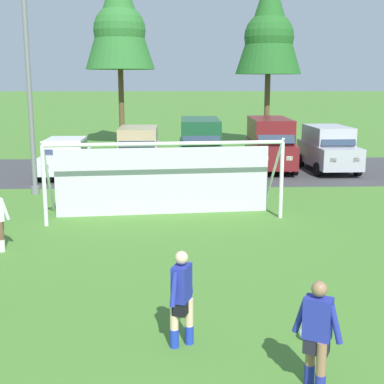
% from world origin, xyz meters
% --- Properties ---
extents(ground_plane, '(400.00, 400.00, 0.00)m').
position_xyz_m(ground_plane, '(0.00, 15.00, 0.00)').
color(ground_plane, '#477A2D').
extents(parking_lot_strip, '(52.00, 8.40, 0.01)m').
position_xyz_m(parking_lot_strip, '(0.00, 22.66, 0.00)').
color(parking_lot_strip, '#3D3D3F').
rests_on(parking_lot_strip, ground).
extents(soccer_ball, '(0.22, 0.22, 0.22)m').
position_xyz_m(soccer_ball, '(1.71, 5.30, 0.11)').
color(soccer_ball, white).
rests_on(soccer_ball, ground).
extents(soccer_goal, '(7.57, 2.66, 2.57)m').
position_xyz_m(soccer_goal, '(-0.81, 13.92, 1.29)').
color(soccer_goal, white).
rests_on(soccer_goal, ground).
extents(player_winger_right, '(0.42, 0.68, 1.64)m').
position_xyz_m(player_winger_right, '(-0.40, 5.18, 0.82)').
color(player_winger_right, beige).
rests_on(player_winger_right, ground).
extents(player_trailing_back, '(0.65, 0.49, 1.64)m').
position_xyz_m(player_trailing_back, '(1.47, 3.80, 0.82)').
color(player_trailing_back, '#936B4C').
rests_on(player_trailing_back, ground).
extents(parked_car_slot_far_left, '(2.10, 4.23, 1.72)m').
position_xyz_m(parked_car_slot_far_left, '(-5.44, 21.50, 0.88)').
color(parked_car_slot_far_left, silver).
rests_on(parked_car_slot_far_left, ground).
extents(parked_car_slot_left, '(2.18, 4.62, 2.16)m').
position_xyz_m(parked_car_slot_left, '(-2.15, 22.13, 1.11)').
color(parked_car_slot_left, tan).
rests_on(parked_car_slot_left, ground).
extents(parked_car_slot_center_left, '(2.26, 4.83, 2.52)m').
position_xyz_m(parked_car_slot_center_left, '(0.78, 22.54, 1.34)').
color(parked_car_slot_center_left, '#194C2D').
rests_on(parked_car_slot_center_left, ground).
extents(parked_car_slot_center, '(2.32, 4.86, 2.52)m').
position_xyz_m(parked_car_slot_center, '(4.21, 22.85, 1.34)').
color(parked_car_slot_center, maroon).
rests_on(parked_car_slot_center, ground).
extents(parked_car_slot_center_right, '(2.26, 4.66, 2.16)m').
position_xyz_m(parked_car_slot_center_right, '(6.99, 22.43, 1.11)').
color(parked_car_slot_center_right, '#B2B2BC').
rests_on(parked_car_slot_center_right, ground).
extents(tree_left_edge, '(4.53, 4.53, 12.08)m').
position_xyz_m(tree_left_edge, '(-3.95, 33.27, 8.31)').
color(tree_left_edge, brown).
rests_on(tree_left_edge, ground).
extents(tree_mid_left, '(4.24, 4.24, 11.32)m').
position_xyz_m(tree_mid_left, '(5.66, 32.23, 7.78)').
color(tree_mid_left, brown).
rests_on(tree_mid_left, ground).
extents(street_lamp, '(2.00, 0.32, 8.50)m').
position_xyz_m(street_lamp, '(-5.71, 17.49, 4.39)').
color(street_lamp, slate).
rests_on(street_lamp, ground).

